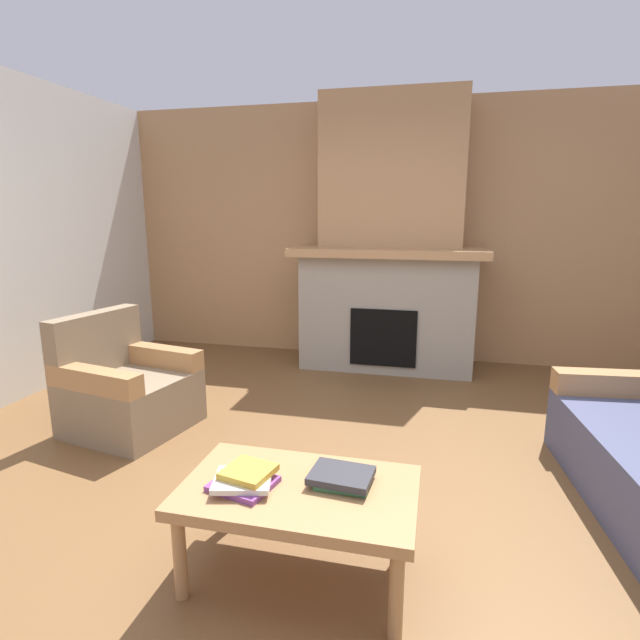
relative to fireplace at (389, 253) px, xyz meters
The scene contains 7 objects.
ground 2.87m from the fireplace, 90.00° to the right, with size 9.00×9.00×0.00m, color brown.
wall_back_wood_panel 0.42m from the fireplace, 90.00° to the left, with size 6.00×0.12×2.70m, color tan.
fireplace is the anchor object (origin of this frame).
armchair 2.79m from the fireplace, 130.09° to the right, with size 0.89×0.89×0.85m.
coffee_table 3.31m from the fireplace, 90.82° to the right, with size 1.00×0.60×0.43m.
book_stack_near_edge 3.35m from the fireplace, 94.70° to the right, with size 0.29×0.27×0.08m.
book_stack_center 3.24m from the fireplace, 87.67° to the right, with size 0.28×0.22×0.05m.
Camera 1 is at (0.48, -2.42, 1.57)m, focal length 27.80 mm.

